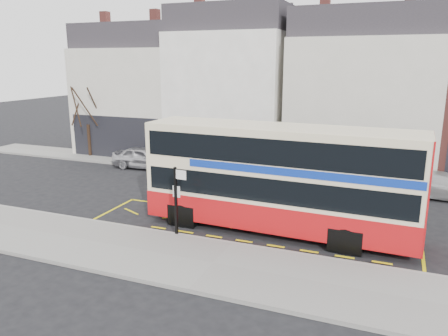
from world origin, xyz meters
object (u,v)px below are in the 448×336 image
at_px(car_silver, 144,158).
at_px(car_white, 443,186).
at_px(street_tree_left, 86,96).
at_px(double_decker_bus, 280,178).
at_px(bus_stop_post, 177,194).
at_px(car_grey, 262,168).

relative_size(car_silver, car_white, 0.91).
distance_m(car_white, street_tree_left, 24.38).
bearing_deg(street_tree_left, car_white, -3.38).
distance_m(double_decker_bus, bus_stop_post, 4.32).
xyz_separation_m(double_decker_bus, bus_stop_post, (-3.70, -2.18, -0.52)).
relative_size(car_grey, car_white, 0.97).
distance_m(double_decker_bus, car_grey, 8.54).
bearing_deg(car_grey, car_silver, 93.03).
bearing_deg(bus_stop_post, car_grey, 91.65).
xyz_separation_m(double_decker_bus, car_white, (6.92, 7.75, -1.70)).
height_order(bus_stop_post, car_grey, bus_stop_post).
bearing_deg(car_grey, bus_stop_post, 178.40).
xyz_separation_m(bus_stop_post, car_grey, (0.60, 9.97, -1.11)).
relative_size(car_silver, street_tree_left, 0.64).
relative_size(car_white, street_tree_left, 0.70).
bearing_deg(car_silver, car_white, -90.97).
relative_size(car_grey, street_tree_left, 0.68).
bearing_deg(street_tree_left, car_silver, -15.15).
height_order(car_silver, car_grey, car_grey).
bearing_deg(car_grey, car_white, -88.37).
distance_m(bus_stop_post, car_silver, 12.51).
bearing_deg(double_decker_bus, car_silver, 148.14).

